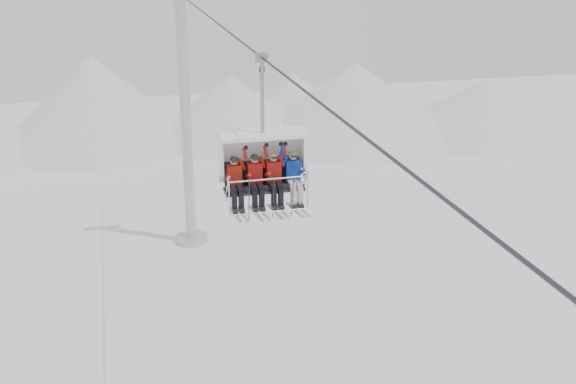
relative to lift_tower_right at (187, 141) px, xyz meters
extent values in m
cone|color=silver|center=(-5.00, 22.00, -2.28)|extent=(16.00, 16.00, 7.00)
cone|color=silver|center=(6.00, 21.00, -3.28)|extent=(14.00, 14.00, 5.00)
cone|color=silver|center=(16.00, 19.00, -2.78)|extent=(18.00, 18.00, 6.00)
cone|color=silver|center=(27.00, 17.00, -3.53)|extent=(16.00, 16.00, 4.50)
cone|color=silver|center=(12.00, 24.00, -3.53)|extent=(12.00, 12.00, 4.50)
cylinder|color=#B9BBC1|center=(0.00, 0.00, 0.87)|extent=(0.56, 0.56, 13.30)
cylinder|color=#B9BBC1|center=(0.00, 0.00, -5.63)|extent=(1.80, 1.80, 0.30)
cylinder|color=#303036|center=(0.00, -22.00, 7.52)|extent=(0.06, 50.00, 0.06)
cube|color=black|center=(0.00, -19.42, 4.17)|extent=(2.02, 0.55, 0.10)
cube|color=black|center=(0.00, -19.16, 4.51)|extent=(2.02, 0.10, 0.59)
cube|color=#303036|center=(0.00, -19.42, 4.08)|extent=(2.11, 0.60, 0.08)
cube|color=white|center=(0.00, -18.94, 4.88)|extent=(2.25, 0.10, 1.34)
cube|color=white|center=(0.00, -19.34, 5.55)|extent=(2.25, 0.90, 0.10)
cylinder|color=silver|center=(0.00, -19.97, 4.54)|extent=(2.05, 0.04, 0.04)
cylinder|color=silver|center=(0.00, -20.04, 3.67)|extent=(2.05, 0.04, 0.04)
cylinder|color=gray|center=(0.00, -19.32, 6.53)|extent=(0.10, 0.10, 1.97)
cube|color=gray|center=(0.00, -19.32, 7.52)|extent=(0.30, 0.18, 0.22)
cube|color=#A61B0E|center=(-0.78, -19.38, 4.52)|extent=(0.37, 0.25, 0.55)
sphere|color=tan|center=(-0.78, -19.42, 4.92)|extent=(0.21, 0.21, 0.21)
cube|color=black|center=(-0.87, -19.82, 4.00)|extent=(0.12, 0.15, 0.45)
cube|color=black|center=(-0.69, -19.82, 4.00)|extent=(0.12, 0.15, 0.45)
cube|color=#AFB2B9|center=(-0.87, -19.92, 3.63)|extent=(0.08, 1.69, 0.26)
cube|color=#AFB2B9|center=(-0.69, -19.92, 3.63)|extent=(0.08, 1.69, 0.26)
cube|color=#AB140F|center=(-0.24, -19.38, 4.53)|extent=(0.38, 0.26, 0.57)
sphere|color=tan|center=(-0.24, -19.42, 4.94)|extent=(0.21, 0.21, 0.21)
cube|color=black|center=(-0.34, -19.82, 3.99)|extent=(0.13, 0.15, 0.46)
cube|color=black|center=(-0.15, -19.82, 3.99)|extent=(0.13, 0.15, 0.46)
cube|color=#AFB2B9|center=(-0.34, -19.92, 3.62)|extent=(0.09, 1.69, 0.26)
cube|color=#AFB2B9|center=(-0.15, -19.92, 3.62)|extent=(0.09, 1.69, 0.26)
cube|color=#A21810|center=(0.26, -19.38, 4.53)|extent=(0.38, 0.26, 0.57)
sphere|color=tan|center=(0.26, -19.42, 4.94)|extent=(0.21, 0.21, 0.21)
cube|color=black|center=(0.17, -19.82, 3.99)|extent=(0.13, 0.15, 0.46)
cube|color=black|center=(0.35, -19.82, 3.99)|extent=(0.13, 0.15, 0.46)
cube|color=#AFB2B9|center=(0.17, -19.92, 3.62)|extent=(0.09, 1.69, 0.26)
cube|color=#AFB2B9|center=(0.35, -19.92, 3.62)|extent=(0.09, 1.69, 0.26)
cube|color=#0E339B|center=(0.78, -19.38, 4.53)|extent=(0.38, 0.26, 0.57)
sphere|color=tan|center=(0.78, -19.42, 4.94)|extent=(0.21, 0.21, 0.21)
cube|color=beige|center=(0.69, -19.82, 3.99)|extent=(0.13, 0.15, 0.46)
cube|color=beige|center=(0.87, -19.82, 3.99)|extent=(0.13, 0.15, 0.46)
cube|color=#AFB2B9|center=(0.69, -19.92, 3.62)|extent=(0.09, 1.69, 0.26)
cube|color=#AFB2B9|center=(0.87, -19.92, 3.62)|extent=(0.09, 1.69, 0.26)
camera|label=1|loc=(-3.73, -36.88, 10.52)|focal=45.00mm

